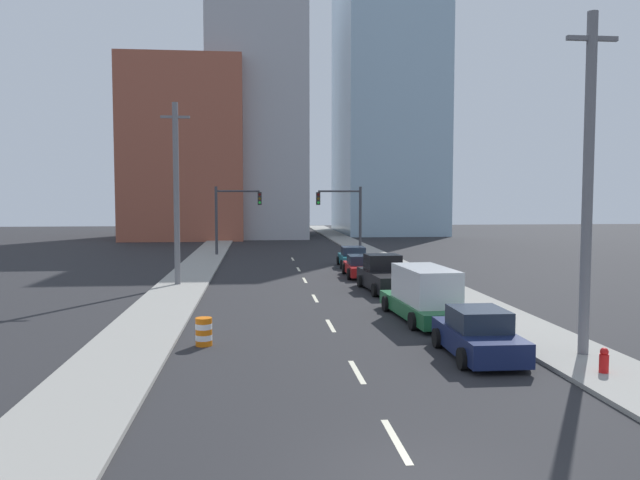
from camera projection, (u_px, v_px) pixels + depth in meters
The scene contains 23 objects.
sidewalk_left at pixel (212, 250), 57.83m from camera, with size 2.88×96.10×0.13m.
sidewalk_right at pixel (362, 249), 59.24m from camera, with size 2.88×96.10×0.13m.
lane_stripe_at_2m at pixel (396, 440), 12.83m from camera, with size 0.16×2.40×0.01m, color beige.
lane_stripe_at_7m at pixel (357, 372), 17.89m from camera, with size 0.16×2.40×0.01m, color beige.
lane_stripe_at_14m at pixel (331, 326), 24.31m from camera, with size 0.16×2.40×0.01m, color beige.
lane_stripe_at_20m at pixel (315, 298), 30.87m from camera, with size 0.16×2.40×0.01m, color beige.
lane_stripe_at_27m at pixel (305, 280), 37.59m from camera, with size 0.16×2.40×0.01m, color beige.
lane_stripe_at_33m at pixel (298, 269), 43.31m from camera, with size 0.16×2.40×0.01m, color beige.
lane_stripe_at_40m at pixel (293, 259), 50.49m from camera, with size 0.16×2.40×0.01m, color beige.
building_brick_left at pixel (187, 152), 76.80m from camera, with size 14.00×16.00×21.08m.
building_office_center at pixel (257, 124), 81.36m from camera, with size 12.00×20.00×29.16m.
building_glass_right at pixel (386, 86), 86.71m from camera, with size 13.00×20.00×40.94m.
traffic_signal_left at pixel (230, 211), 52.99m from camera, with size 3.97×0.35×5.92m.
traffic_signal_right at pixel (347, 211), 53.99m from camera, with size 3.97×0.35×5.92m.
utility_pole_right_near at pixel (588, 184), 19.08m from camera, with size 1.60×0.32×10.59m.
utility_pole_left_mid at pixel (176, 193), 34.69m from camera, with size 1.60×0.32×10.23m.
traffic_barrel at pixel (204, 332), 21.02m from camera, with size 0.56×0.56×0.95m.
fire_hydrant at pixel (604, 363), 17.32m from camera, with size 0.26×0.26×0.84m.
sedan_navy at pixel (478, 335), 19.48m from camera, with size 2.11×4.34×1.54m.
box_truck_green at pixel (424, 295), 25.36m from camera, with size 2.54×6.43×2.18m.
pickup_truck_black at pixel (386, 276), 33.30m from camera, with size 2.55×5.47×1.90m.
sedan_red at pixel (361, 267), 39.30m from camera, with size 2.13×4.68×1.35m.
sedan_teal at pixel (353, 258), 44.90m from camera, with size 2.24×4.42×1.45m.
Camera 1 is at (-2.81, -10.30, 5.01)m, focal length 35.00 mm.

